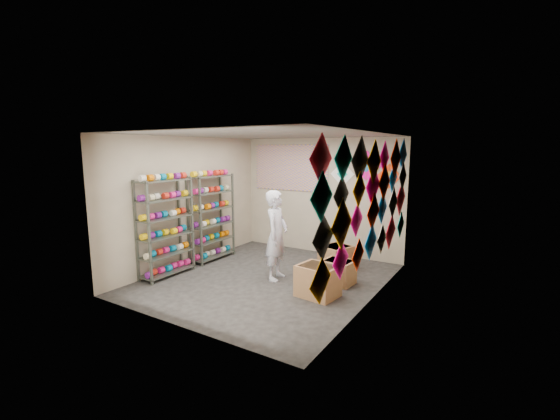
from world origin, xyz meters
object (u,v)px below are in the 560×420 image
Objects in this scene: carton_b at (338,272)px; shelf_rack_front at (166,228)px; shopkeeper at (276,235)px; carton_c at (336,258)px; carton_a at (318,281)px; shelf_rack_back at (212,217)px.

shelf_rack_front is at bearing -150.87° from carton_b.
shopkeeper is (1.91, 0.97, -0.10)m from shelf_rack_front.
carton_c reaches higher than carton_b.
shopkeeper reaches higher than carton_c.
carton_b is 0.94× the size of carton_c.
shelf_rack_front is 3.55× the size of carton_b.
shopkeeper is 2.97× the size of carton_c.
shopkeeper is 1.46m from carton_c.
shopkeeper reaches higher than carton_a.
carton_b is at bearing 0.74° from shelf_rack_back.
shelf_rack_back is at bearing 69.89° from shopkeeper.
carton_b is (0.06, 0.74, -0.05)m from carton_a.
carton_c is at bearing 37.96° from shelf_rack_front.
carton_b is (1.11, 0.37, -0.63)m from shopkeeper.
shelf_rack_front is 1.00× the size of shelf_rack_back.
shelf_rack_back is at bearing 90.00° from shelf_rack_front.
carton_b is 0.82m from carton_c.
shelf_rack_front is at bearing 106.55° from shopkeeper.
shopkeeper is 3.16× the size of carton_b.
shelf_rack_back is 3.11m from carton_b.
shopkeeper reaches higher than carton_b.
shelf_rack_front is at bearing -90.00° from shelf_rack_back.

